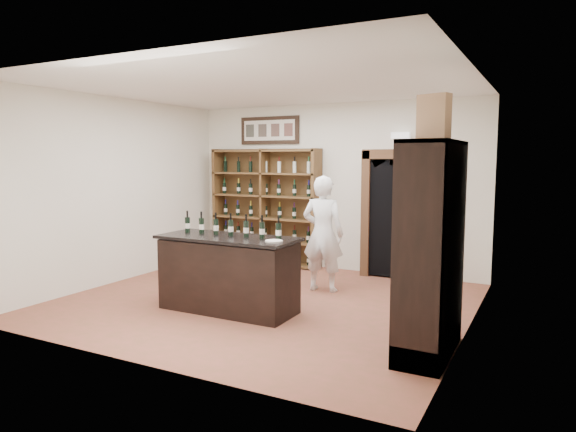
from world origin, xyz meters
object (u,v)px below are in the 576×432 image
object	(u,v)px
wine_shelf	(266,207)
wine_crate	(434,117)
counter_bottle_0	(187,224)
tasting_counter	(228,274)
shopkeeper	(323,234)
side_cabinet	(433,283)

from	to	relation	value
wine_shelf	wine_crate	bearing A→B (deg)	-40.72
counter_bottle_0	wine_crate	bearing A→B (deg)	-6.64
wine_shelf	tasting_counter	bearing A→B (deg)	-69.44
wine_shelf	shopkeeper	xyz separation A→B (m)	(1.79, -1.40, -0.22)
wine_shelf	wine_crate	size ratio (longest dim) A/B	4.88
side_cabinet	wine_crate	distance (m)	1.67
tasting_counter	side_cabinet	size ratio (longest dim) A/B	0.85
shopkeeper	wine_crate	distance (m)	3.13
counter_bottle_0	wine_crate	distance (m)	3.67
tasting_counter	shopkeeper	distance (m)	1.73
wine_crate	side_cabinet	bearing A→B (deg)	49.77
counter_bottle_0	side_cabinet	size ratio (longest dim) A/B	0.14
counter_bottle_0	tasting_counter	bearing A→B (deg)	-5.70
shopkeeper	side_cabinet	bearing A→B (deg)	133.46
wine_shelf	shopkeeper	distance (m)	2.28
side_cabinet	shopkeeper	distance (m)	2.74
wine_crate	tasting_counter	bearing A→B (deg)	-167.92
tasting_counter	counter_bottle_0	world-z (taller)	counter_bottle_0
counter_bottle_0	side_cabinet	world-z (taller)	side_cabinet
wine_shelf	counter_bottle_0	size ratio (longest dim) A/B	7.33
wine_shelf	counter_bottle_0	xyz separation A→B (m)	(0.38, -2.86, 0.01)
counter_bottle_0	side_cabinet	xyz separation A→B (m)	(3.44, -0.37, -0.35)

